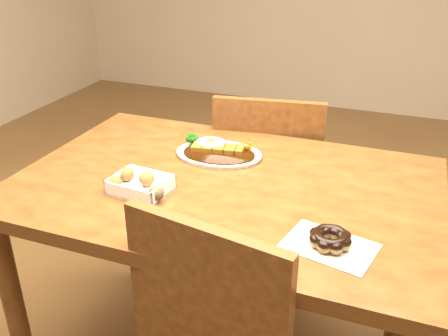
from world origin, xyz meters
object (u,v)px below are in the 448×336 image
(table, at_px, (225,211))
(pon_de_ring, at_px, (330,239))
(chair_far, at_px, (269,184))
(katsu_curry_plate, at_px, (218,152))
(donut_box, at_px, (139,184))

(table, bearing_deg, pon_de_ring, -32.36)
(chair_far, xyz_separation_m, katsu_curry_plate, (-0.07, -0.37, 0.29))
(chair_far, bearing_deg, table, 82.11)
(pon_de_ring, bearing_deg, donut_box, 172.01)
(chair_far, height_order, donut_box, chair_far)
(table, xyz_separation_m, donut_box, (-0.20, -0.14, 0.12))
(chair_far, relative_size, pon_de_ring, 3.81)
(chair_far, bearing_deg, pon_de_ring, 105.97)
(donut_box, height_order, pon_de_ring, donut_box)
(table, bearing_deg, katsu_curry_plate, 117.98)
(donut_box, distance_m, pon_de_ring, 0.55)
(table, height_order, katsu_curry_plate, katsu_curry_plate)
(katsu_curry_plate, distance_m, pon_de_ring, 0.57)
(table, xyz_separation_m, pon_de_ring, (0.34, -0.22, 0.12))
(katsu_curry_plate, height_order, pon_de_ring, katsu_curry_plate)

